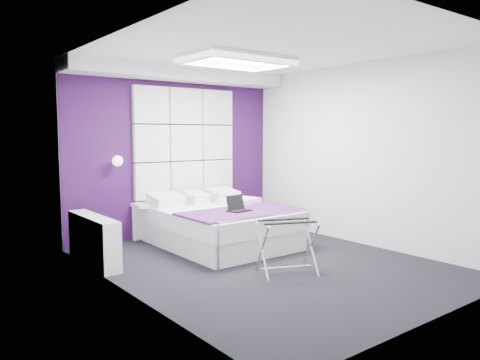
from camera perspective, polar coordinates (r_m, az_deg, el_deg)
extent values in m
plane|color=black|center=(5.88, 3.28, -10.15)|extent=(4.40, 4.40, 0.00)
plane|color=white|center=(5.74, 3.43, 15.66)|extent=(4.40, 4.40, 0.00)
plane|color=white|center=(7.46, -7.83, 3.30)|extent=(3.60, 0.00, 3.60)
plane|color=white|center=(4.69, -13.49, 1.80)|extent=(0.00, 4.40, 4.40)
plane|color=white|center=(6.98, 14.58, 3.01)|extent=(0.00, 4.40, 4.40)
cube|color=#2F0D3B|center=(7.45, -7.79, 3.30)|extent=(3.58, 0.02, 2.58)
cube|color=white|center=(7.30, -6.96, 12.70)|extent=(3.58, 0.50, 0.20)
sphere|color=white|center=(6.87, -14.84, 2.29)|extent=(0.15, 0.15, 0.15)
cube|color=white|center=(6.06, -17.41, -7.00)|extent=(0.22, 1.20, 0.60)
cube|color=white|center=(6.78, -2.31, -6.75)|extent=(1.55, 1.94, 0.29)
cube|color=white|center=(6.72, -2.32, -4.53)|extent=(1.59, 1.98, 0.24)
cube|color=#4F1757|center=(6.32, 0.23, -3.93)|extent=(1.65, 0.87, 0.03)
cube|color=white|center=(7.10, -11.06, -2.98)|extent=(0.45, 0.35, 0.05)
cube|color=black|center=(5.39, 5.76, -5.03)|extent=(0.62, 0.46, 0.01)
cube|color=black|center=(6.29, -0.08, -3.76)|extent=(0.30, 0.21, 0.02)
cube|color=black|center=(6.36, -0.66, -2.67)|extent=(0.30, 0.01, 0.20)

